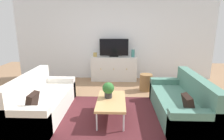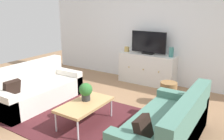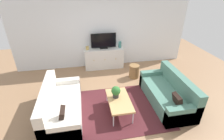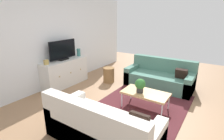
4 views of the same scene
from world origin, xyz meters
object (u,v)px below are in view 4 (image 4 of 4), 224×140
Objects in this scene: tv_console at (65,73)px; flat_screen_tv at (63,50)px; couch_left_side at (100,129)px; potted_plant at (140,85)px; wicker_basket at (109,75)px; couch_right_side at (160,78)px; coffee_table at (145,94)px; glass_vase at (79,52)px; mantel_clock at (46,62)px.

flat_screen_tv is at bearing 90.00° from tv_console.
couch_left_side reaches higher than tv_console.
potted_plant is at bearing -1.56° from couch_left_side.
couch_left_side is at bearing 178.44° from potted_plant.
wicker_basket is (0.90, -0.93, -0.16)m from tv_console.
flat_screen_tv is (0.05, 2.43, 0.49)m from potted_plant.
couch_right_side is 1.29× the size of tv_console.
wicker_basket is at bearing -46.45° from flat_screen_tv.
coffee_table is at bearing -89.63° from flat_screen_tv.
coffee_table is at bearing -103.05° from glass_vase.
mantel_clock is (0.84, 2.37, 0.57)m from couch_left_side.
potted_plant is (1.39, -0.04, 0.29)m from couch_left_side.
mantel_clock reaches higher than couch_left_side.
potted_plant is 0.68× the size of wicker_basket.
glass_vase is at bearing -1.91° from flat_screen_tv.
flat_screen_tv is 3.87× the size of glass_vase.
glass_vase is at bearing 0.00° from tv_console.
couch_right_side is at bearing 1.47° from potted_plant.
potted_plant is 2.39× the size of mantel_clock.
wicker_basket is at bearing 31.63° from couch_left_side.
couch_right_side is 4.04× the size of wicker_basket.
coffee_table is 2.63m from flat_screen_tv.
potted_plant is 2.49m from mantel_clock.
wicker_basket is at bearing -31.76° from mantel_clock.
wicker_basket is (1.50, -0.93, -0.60)m from mantel_clock.
couch_right_side reaches higher than wicker_basket.
glass_vase reaches higher than tv_console.
couch_left_side is 2.75m from wicker_basket.
potted_plant is (-0.06, 0.11, 0.20)m from coffee_table.
flat_screen_tv is 6.96× the size of mantel_clock.
flat_screen_tv reaches higher than glass_vase.
mantel_clock reaches higher than potted_plant.
couch_left_side is 1.47m from coffee_table.
coffee_table is at bearing -5.67° from couch_left_side.
flat_screen_tv reaches higher than potted_plant.
flat_screen_tv is at bearing 133.55° from wicker_basket.
potted_plant is 1.79m from wicker_basket.
glass_vase reaches higher than wicker_basket.
glass_vase reaches higher than mantel_clock.
tv_console is 0.78m from glass_vase.
potted_plant is 0.34× the size of flat_screen_tv.
couch_right_side is (2.88, 0.00, 0.00)m from couch_left_side.
flat_screen_tv is 0.64m from mantel_clock.
mantel_clock is at bearing 180.00° from tv_console.
wicker_basket is (0.90, -0.95, -0.82)m from flat_screen_tv.
tv_console is (0.05, 2.41, -0.17)m from potted_plant.
flat_screen_tv is (-0.00, 0.02, 0.66)m from tv_console.
couch_right_side is 14.25× the size of mantel_clock.
couch_right_side is 3.18m from mantel_clock.
tv_console is at bearing 90.37° from coffee_table.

